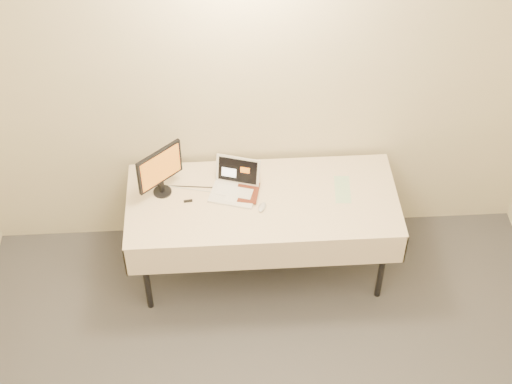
{
  "coord_description": "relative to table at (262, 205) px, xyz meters",
  "views": [
    {
      "loc": [
        -0.28,
        -1.72,
        4.52
      ],
      "look_at": [
        -0.05,
        1.99,
        0.86
      ],
      "focal_mm": 55.0,
      "sensor_mm": 36.0,
      "label": 1
    }
  ],
  "objects": [
    {
      "name": "book",
      "position": [
        -0.18,
        0.07,
        0.16
      ],
      "size": [
        0.15,
        0.05,
        0.21
      ],
      "primitive_type": "imported",
      "rotation": [
        0.0,
        0.0,
        -0.2
      ],
      "color": "maroon",
      "rests_on": "table"
    },
    {
      "name": "paper_form",
      "position": [
        0.56,
        0.06,
        0.06
      ],
      "size": [
        0.13,
        0.28,
        0.0
      ],
      "primitive_type": "cube",
      "rotation": [
        0.0,
        0.0,
        -0.08
      ],
      "color": "#ACD7AB",
      "rests_on": "table"
    },
    {
      "name": "table",
      "position": [
        0.0,
        0.0,
        0.0
      ],
      "size": [
        1.86,
        0.81,
        0.74
      ],
      "color": "black",
      "rests_on": "ground"
    },
    {
      "name": "usb_dongle",
      "position": [
        -0.51,
        0.01,
        0.07
      ],
      "size": [
        0.06,
        0.03,
        0.01
      ],
      "primitive_type": "cube",
      "rotation": [
        0.0,
        0.0,
        0.12
      ],
      "color": "black",
      "rests_on": "table"
    },
    {
      "name": "alarm_clock",
      "position": [
        -0.1,
        0.26,
        0.09
      ],
      "size": [
        0.13,
        0.08,
        0.05
      ],
      "rotation": [
        0.0,
        0.0,
        0.27
      ],
      "color": "black",
      "rests_on": "table"
    },
    {
      "name": "clicker",
      "position": [
        -0.01,
        -0.09,
        0.07
      ],
      "size": [
        0.08,
        0.11,
        0.02
      ],
      "primitive_type": "ellipsoid",
      "rotation": [
        0.0,
        0.0,
        -0.4
      ],
      "color": "silver",
      "rests_on": "table"
    },
    {
      "name": "back_wall",
      "position": [
        0.0,
        0.45,
        0.67
      ],
      "size": [
        4.0,
        0.1,
        2.7
      ],
      "primitive_type": "cube",
      "color": "beige",
      "rests_on": "ground"
    },
    {
      "name": "monitor",
      "position": [
        -0.68,
        0.11,
        0.28
      ],
      "size": [
        0.29,
        0.26,
        0.37
      ],
      "rotation": [
        0.0,
        0.0,
        0.72
      ],
      "color": "black",
      "rests_on": "table"
    },
    {
      "name": "laptop",
      "position": [
        -0.18,
        0.1,
        0.11
      ],
      "size": [
        0.38,
        0.35,
        0.21
      ],
      "rotation": [
        0.0,
        0.0,
        -0.3
      ],
      "color": "white",
      "rests_on": "table"
    }
  ]
}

